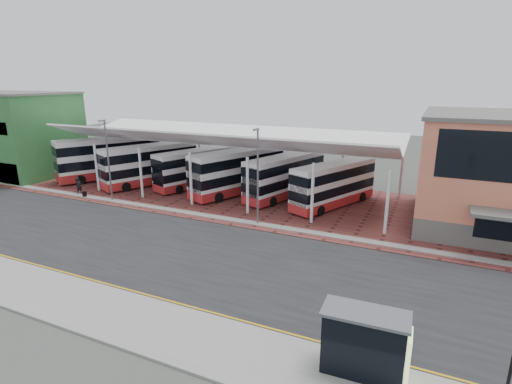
% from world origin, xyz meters
% --- Properties ---
extents(ground, '(140.00, 140.00, 0.00)m').
position_xyz_m(ground, '(0.00, 0.00, 0.00)').
color(ground, '#3D403B').
extents(road, '(120.00, 14.00, 0.02)m').
position_xyz_m(road, '(0.00, -1.00, 0.01)').
color(road, black).
rests_on(road, ground).
extents(forecourt, '(72.00, 16.00, 0.06)m').
position_xyz_m(forecourt, '(2.00, 13.00, 0.03)').
color(forecourt, brown).
rests_on(forecourt, ground).
extents(sidewalk, '(120.00, 4.00, 0.14)m').
position_xyz_m(sidewalk, '(0.00, -9.00, 0.07)').
color(sidewalk, gray).
rests_on(sidewalk, ground).
extents(north_kerb, '(120.00, 0.80, 0.14)m').
position_xyz_m(north_kerb, '(0.00, 6.20, 0.07)').
color(north_kerb, gray).
rests_on(north_kerb, ground).
extents(yellow_line_near, '(120.00, 0.12, 0.01)m').
position_xyz_m(yellow_line_near, '(0.00, -7.00, 0.03)').
color(yellow_line_near, '#C89611').
rests_on(yellow_line_near, road).
extents(yellow_line_far, '(120.00, 0.12, 0.01)m').
position_xyz_m(yellow_line_far, '(0.00, -6.70, 0.03)').
color(yellow_line_far, '#C89611').
rests_on(yellow_line_far, road).
extents(canopy, '(37.00, 11.63, 7.07)m').
position_xyz_m(canopy, '(-6.00, 13.94, 5.80)').
color(canopy, white).
rests_on(canopy, ground).
extents(shop_green, '(6.40, 10.20, 10.22)m').
position_xyz_m(shop_green, '(-30.00, 10.97, 5.12)').
color(shop_green, '#306D36').
rests_on(shop_green, ground).
extents(shop_cream, '(6.40, 10.20, 10.22)m').
position_xyz_m(shop_cream, '(-36.50, 10.97, 5.12)').
color(shop_cream, beige).
rests_on(shop_cream, ground).
extents(lamp_west, '(0.16, 0.90, 8.07)m').
position_xyz_m(lamp_west, '(-14.00, 6.27, 4.36)').
color(lamp_west, '#5B5E64').
rests_on(lamp_west, ground).
extents(lamp_east, '(0.16, 0.90, 8.07)m').
position_xyz_m(lamp_east, '(2.00, 6.27, 4.36)').
color(lamp_east, '#5B5E64').
rests_on(lamp_east, ground).
extents(bus_0, '(8.37, 11.77, 4.94)m').
position_xyz_m(bus_0, '(-21.17, 13.58, 2.51)').
color(bus_0, white).
rests_on(bus_0, forecourt).
extents(bus_1, '(6.92, 11.06, 4.54)m').
position_xyz_m(bus_1, '(-14.68, 13.14, 2.32)').
color(bus_1, white).
rests_on(bus_1, forecourt).
extents(bus_2, '(5.72, 10.22, 4.14)m').
position_xyz_m(bus_2, '(-9.30, 14.57, 2.12)').
color(bus_2, white).
rests_on(bus_2, forecourt).
extents(bus_3, '(6.66, 11.30, 4.60)m').
position_xyz_m(bus_3, '(-3.81, 14.00, 2.35)').
color(bus_3, white).
rests_on(bus_3, forecourt).
extents(bus_4, '(5.46, 10.64, 4.29)m').
position_xyz_m(bus_4, '(1.22, 14.77, 2.19)').
color(bus_4, white).
rests_on(bus_4, forecourt).
extents(bus_5, '(6.17, 10.13, 4.14)m').
position_xyz_m(bus_5, '(6.46, 13.92, 2.12)').
color(bus_5, white).
rests_on(bus_5, forecourt).
extents(pedestrian, '(0.49, 0.70, 1.82)m').
position_xyz_m(pedestrian, '(-18.74, 6.58, 0.97)').
color(pedestrian, black).
rests_on(pedestrian, forecourt).
extents(suitcase, '(0.36, 0.26, 0.61)m').
position_xyz_m(suitcase, '(-17.43, 6.00, 0.37)').
color(suitcase, black).
rests_on(suitcase, forecourt).
extents(bus_shelter, '(3.55, 1.75, 2.79)m').
position_xyz_m(bus_shelter, '(13.51, -8.31, 1.88)').
color(bus_shelter, black).
rests_on(bus_shelter, sidewalk).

